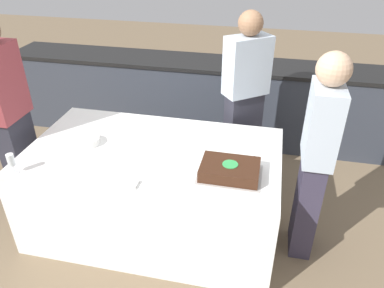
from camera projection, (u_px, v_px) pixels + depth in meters
ground_plane at (157, 223)px, 3.27m from camera, size 14.00×14.00×0.00m
back_counter at (196, 98)px, 4.40m from camera, size 4.40×0.58×0.92m
dining_table at (155, 189)px, 3.07m from camera, size 1.95×1.14×0.74m
cake at (230, 170)px, 2.59m from camera, size 0.44×0.33×0.09m
plate_stack at (87, 141)px, 2.95m from camera, size 0.20×0.20×0.05m
wine_glass at (11, 161)px, 2.58m from camera, size 0.07×0.07×0.15m
side_plate_near_cake at (243, 152)px, 2.86m from camera, size 0.19×0.19×0.00m
utensil_pile at (126, 184)px, 2.51m from camera, size 0.16×0.09×0.02m
person_cutting_cake at (244, 102)px, 3.36m from camera, size 0.42×0.39×1.66m
person_seated_left at (11, 119)px, 3.03m from camera, size 0.20×0.36×1.70m
person_seated_right at (316, 158)px, 2.61m from camera, size 0.22×0.35×1.60m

